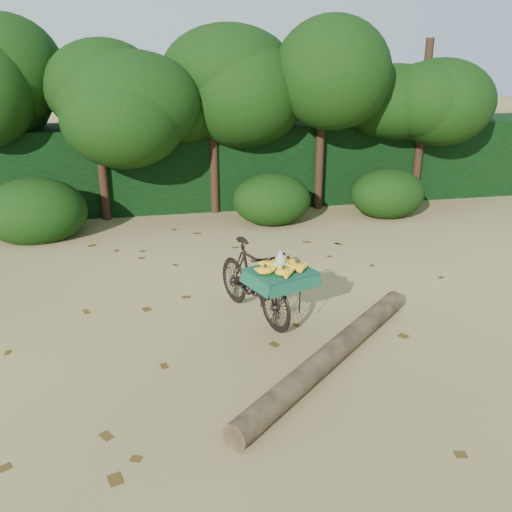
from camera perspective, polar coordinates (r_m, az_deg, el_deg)
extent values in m
plane|color=tan|center=(6.86, -2.14, -7.33)|extent=(80.00, 80.00, 0.00)
imported|color=black|center=(6.91, -0.26, -2.59)|extent=(1.00, 1.71, 0.99)
cube|color=black|center=(6.32, 2.61, -1.70)|extent=(0.48, 0.53, 0.02)
cube|color=#165437|center=(6.32, 2.61, -1.56)|extent=(0.87, 0.80, 0.01)
ellipsoid|color=#91B02A|center=(6.34, 3.13, -1.01)|extent=(0.10, 0.08, 0.10)
ellipsoid|color=#91B02A|center=(6.32, 2.09, -1.05)|extent=(0.10, 0.08, 0.10)
ellipsoid|color=#91B02A|center=(6.24, 2.62, -1.33)|extent=(0.10, 0.08, 0.10)
cylinder|color=#EAE5C6|center=(6.29, 2.57, -0.70)|extent=(0.12, 0.12, 0.15)
cylinder|color=brown|center=(6.06, 8.03, -10.12)|extent=(2.75, 2.51, 0.25)
cube|color=black|center=(12.56, -7.26, 9.51)|extent=(26.00, 1.80, 1.80)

